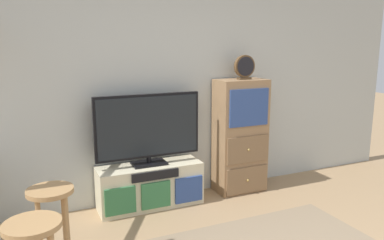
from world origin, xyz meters
name	(u,v)px	position (x,y,z in m)	size (l,w,h in m)	color
back_wall	(166,78)	(0.00, 2.46, 1.35)	(6.40, 0.12, 2.70)	#B2B7B2
media_console	(150,186)	(-0.30, 2.19, 0.23)	(1.11, 0.38, 0.46)	beige
television	(148,128)	(-0.30, 2.22, 0.86)	(1.13, 0.22, 0.76)	black
side_cabinet	(240,136)	(0.81, 2.20, 0.66)	(0.58, 0.38, 1.33)	#93704C
desk_clock	(245,67)	(0.84, 2.19, 1.46)	(0.25, 0.08, 0.27)	#4C3823
bar_stool_far	(52,211)	(-1.34, 1.32, 0.51)	(0.34, 0.34, 0.69)	#A37A4C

